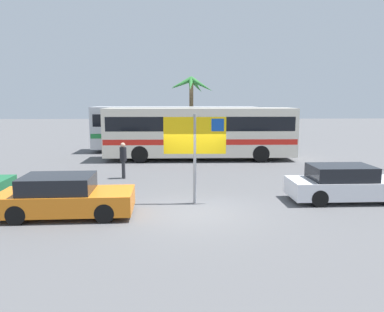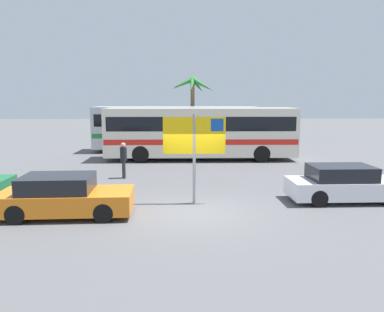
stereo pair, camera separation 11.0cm
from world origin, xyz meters
name	(u,v)px [view 1 (the left image)]	position (x,y,z in m)	size (l,w,h in m)	color
ground	(195,212)	(0.00, 0.00, 0.00)	(120.00, 120.00, 0.00)	#565659
bus_front_coach	(200,131)	(0.68, 11.14, 1.78)	(11.54, 2.72, 3.17)	silver
bus_rear_coach	(175,126)	(-0.92, 14.97, 1.78)	(11.54, 2.72, 3.17)	silver
ferry_sign	(196,139)	(0.08, 1.08, 2.33)	(2.20, 0.11, 3.20)	gray
car_orange	(65,197)	(-4.18, -0.32, 0.64)	(4.26, 1.92, 1.32)	orange
car_white	(345,184)	(5.58, 1.25, 0.63)	(4.26, 1.73, 1.32)	silver
pedestrian_near_sign	(123,157)	(-3.19, 5.51, 1.00)	(0.32, 0.32, 1.70)	#2D2D33
palm_tree_seaside	(191,89)	(0.35, 18.13, 4.47)	(3.57, 3.60, 5.47)	brown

